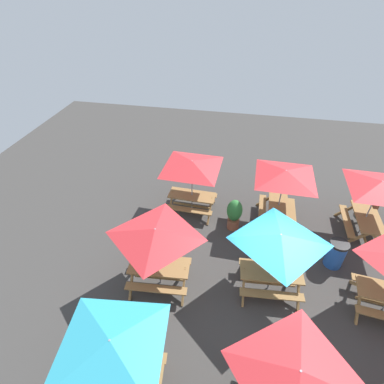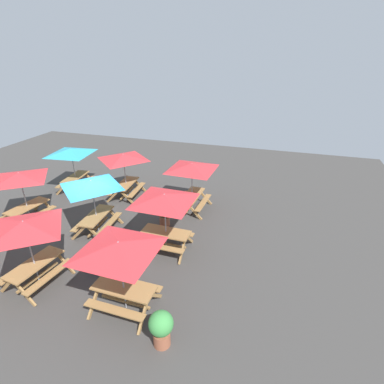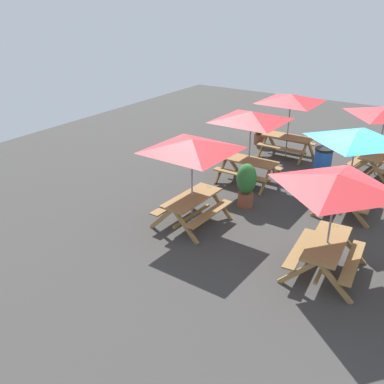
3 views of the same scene
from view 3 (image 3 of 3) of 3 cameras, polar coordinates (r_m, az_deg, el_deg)
ground_plane at (r=12.63m, az=20.61°, el=-2.54°), size 27.35×27.35×0.00m
picnic_table_0 at (r=10.47m, az=0.00°, el=5.43°), size 2.83×2.83×2.34m
picnic_table_1 at (r=15.90m, az=13.01°, el=11.50°), size 2.83×2.83×2.34m
picnic_table_2 at (r=13.21m, az=7.89°, el=9.28°), size 2.83×2.83×2.34m
picnic_table_4 at (r=8.87m, az=18.61°, el=0.44°), size 2.15×2.15×2.34m
picnic_table_6 at (r=11.97m, az=21.00°, el=6.25°), size 2.15×2.15×2.34m
trash_bin_blue at (r=14.65m, az=17.03°, el=3.82°), size 0.59×0.59×0.98m
potted_plant_0 at (r=12.00m, az=7.26°, el=1.17°), size 0.56×0.56×1.27m
potted_plant_1 at (r=17.50m, az=9.05°, el=8.29°), size 0.63×0.63×1.05m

